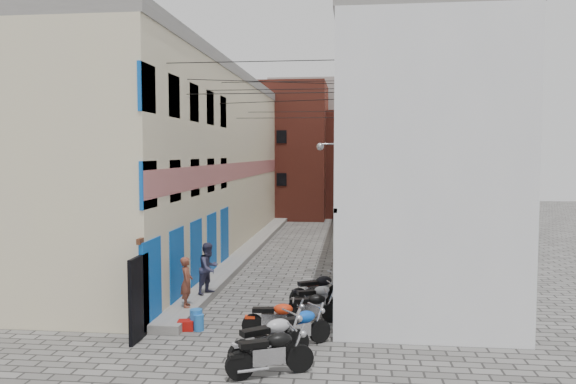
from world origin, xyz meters
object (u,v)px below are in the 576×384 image
at_px(motorcycle_a, 270,350).
at_px(motorcycle_e, 310,306).
at_px(motorcycle_c, 299,326).
at_px(motorcycle_d, 276,316).
at_px(motorcycle_g, 318,288).
at_px(person_a, 187,282).
at_px(water_jug_near, 199,323).
at_px(water_jug_far, 196,319).
at_px(motorcycle_b, 270,337).
at_px(red_crate, 186,325).
at_px(motorcycle_f, 316,297).
at_px(person_b, 209,268).

bearing_deg(motorcycle_a, motorcycle_e, 146.59).
xyz_separation_m(motorcycle_c, motorcycle_d, (-0.69, 0.85, -0.02)).
height_order(motorcycle_g, person_a, person_a).
relative_size(water_jug_near, water_jug_far, 0.81).
bearing_deg(motorcycle_e, water_jug_near, -83.17).
xyz_separation_m(motorcycle_e, water_jug_near, (-2.99, -1.02, -0.29)).
bearing_deg(water_jug_far, motorcycle_e, 16.00).
bearing_deg(motorcycle_b, motorcycle_c, 113.88).
distance_m(water_jug_near, water_jug_far, 0.18).
xyz_separation_m(motorcycle_d, person_a, (-2.92, 1.60, 0.47)).
bearing_deg(person_a, water_jug_near, -165.05).
relative_size(motorcycle_e, red_crate, 4.01).
height_order(motorcycle_b, motorcycle_e, motorcycle_b).
bearing_deg(motorcycle_f, motorcycle_b, -33.65).
relative_size(motorcycle_e, water_jug_near, 3.94).
bearing_deg(motorcycle_f, red_crate, -81.71).
bearing_deg(motorcycle_d, motorcycle_a, 0.53).
relative_size(motorcycle_g, person_b, 1.16).
height_order(motorcycle_b, red_crate, motorcycle_b).
relative_size(motorcycle_c, motorcycle_f, 1.11).
bearing_deg(water_jug_near, water_jug_far, 130.00).
height_order(motorcycle_f, water_jug_far, motorcycle_f).
distance_m(motorcycle_d, motorcycle_f, 2.45).
height_order(motorcycle_a, water_jug_far, motorcycle_a).
distance_m(motorcycle_b, motorcycle_c, 1.24).
distance_m(motorcycle_f, water_jug_near, 3.74).
relative_size(motorcycle_b, water_jug_far, 3.87).
bearing_deg(motorcycle_d, water_jug_near, -99.30).
height_order(motorcycle_e, motorcycle_f, motorcycle_e).
bearing_deg(motorcycle_c, motorcycle_e, 136.70).
height_order(motorcycle_a, motorcycle_g, motorcycle_a).
bearing_deg(motorcycle_g, person_b, -121.86).
height_order(motorcycle_c, motorcycle_d, motorcycle_c).
xyz_separation_m(motorcycle_f, water_jug_far, (-3.20, -1.95, -0.22)).
distance_m(motorcycle_e, water_jug_near, 3.17).
distance_m(motorcycle_f, person_b, 3.78).
relative_size(motorcycle_d, motorcycle_g, 0.94).
height_order(motorcycle_d, red_crate, motorcycle_d).
bearing_deg(motorcycle_d, motorcycle_f, 153.16).
xyz_separation_m(water_jug_near, red_crate, (-0.36, 0.00, -0.09)).
relative_size(motorcycle_a, motorcycle_f, 1.16).
relative_size(motorcycle_d, motorcycle_e, 1.04).
bearing_deg(motorcycle_e, motorcycle_b, -24.61).
xyz_separation_m(motorcycle_a, water_jug_far, (-2.52, 3.02, -0.30)).
bearing_deg(motorcycle_g, motorcycle_c, -33.40).
relative_size(motorcycle_g, water_jug_near, 4.40).
distance_m(motorcycle_b, red_crate, 3.43).
distance_m(motorcycle_d, person_b, 4.25).
bearing_deg(motorcycle_b, motorcycle_f, 130.28).
bearing_deg(red_crate, person_b, 92.80).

